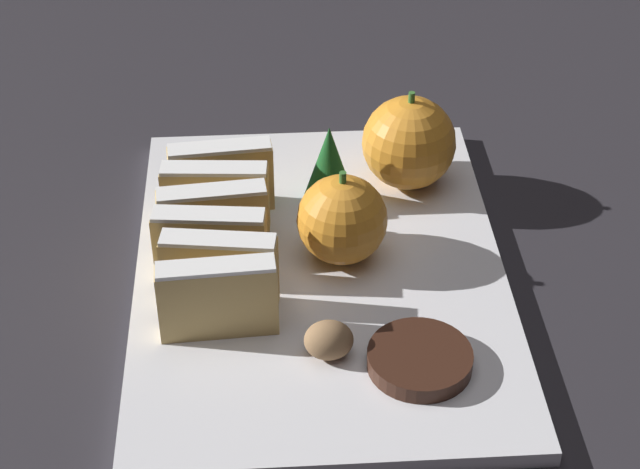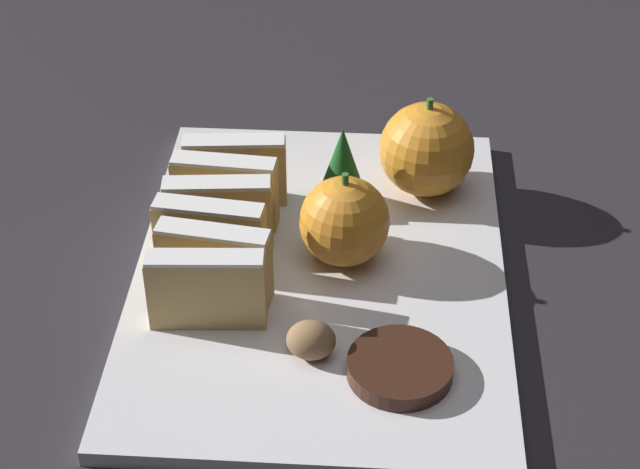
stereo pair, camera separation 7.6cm
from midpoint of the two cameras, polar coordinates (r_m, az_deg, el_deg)
name	(u,v)px [view 2 (the right image)]	position (r m, az deg, el deg)	size (l,w,h in m)	color
ground_plane	(320,280)	(0.78, 2.77, -2.55)	(6.00, 6.00, 0.00)	#28262B
serving_platter	(320,274)	(0.78, 2.78, -2.21)	(0.27, 0.37, 0.01)	white
stollen_slice_front	(207,290)	(0.71, -3.05, -3.08)	(0.08, 0.02, 0.06)	tan
stollen_slice_second	(214,263)	(0.73, -2.73, -1.64)	(0.08, 0.03, 0.06)	tan
stollen_slice_third	(210,237)	(0.76, -3.04, -0.27)	(0.08, 0.03, 0.06)	tan
stollen_slice_fourth	(218,214)	(0.78, -2.69, 1.01)	(0.08, 0.02, 0.06)	tan
stollen_slice_fifth	(225,191)	(0.80, -2.40, 2.21)	(0.08, 0.02, 0.06)	tan
stollen_slice_sixth	(235,171)	(0.82, -1.94, 3.34)	(0.08, 0.02, 0.06)	tan
orange_near	(427,149)	(0.84, 8.29, 4.43)	(0.07, 0.07, 0.08)	orange
orange_far	(344,221)	(0.76, 4.14, 0.60)	(0.07, 0.07, 0.07)	orange
walnut	(310,340)	(0.70, 2.59, -5.78)	(0.03, 0.03, 0.03)	#8E6B47
chocolate_cookie	(400,367)	(0.69, 7.43, -7.18)	(0.07, 0.07, 0.01)	#381E14
evergreen_sprig	(342,167)	(0.82, 3.85, 3.54)	(0.04, 0.04, 0.07)	#195623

